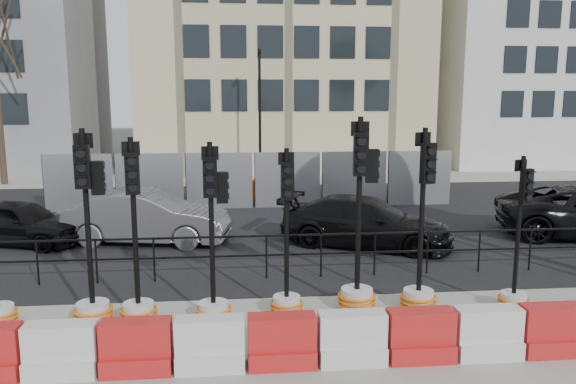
{
  "coord_description": "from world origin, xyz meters",
  "views": [
    {
      "loc": [
        -0.64,
        -10.55,
        3.98
      ],
      "look_at": [
        0.64,
        3.0,
        1.62
      ],
      "focal_mm": 35.0,
      "sensor_mm": 36.0,
      "label": 1
    }
  ],
  "objects": [
    {
      "name": "traffic_signal_f",
      "position": [
        1.58,
        -0.78,
        0.86
      ],
      "size": [
        0.71,
        0.71,
        3.61
      ],
      "rotation": [
        0.0,
        0.0,
        -0.1
      ],
      "color": "silver",
      "rests_on": "ground"
    },
    {
      "name": "traffic_signal_d",
      "position": [
        -1.05,
        -1.11,
        0.76
      ],
      "size": [
        0.63,
        0.63,
        3.21
      ],
      "rotation": [
        0.0,
        0.0,
        0.01
      ],
      "color": "silver",
      "rests_on": "ground"
    },
    {
      "name": "traffic_signal_c",
      "position": [
        -2.37,
        -1.04,
        0.68
      ],
      "size": [
        0.65,
        0.65,
        3.29
      ],
      "rotation": [
        0.0,
        0.0,
        0.2
      ],
      "color": "silver",
      "rests_on": "ground"
    },
    {
      "name": "traffic_signal_g",
      "position": [
        2.71,
        -0.9,
        0.7
      ],
      "size": [
        0.67,
        0.67,
        3.41
      ],
      "rotation": [
        0.0,
        0.0,
        0.26
      ],
      "color": "silver",
      "rests_on": "ground"
    },
    {
      "name": "car_b",
      "position": [
        -3.04,
        4.55,
        0.72
      ],
      "size": [
        3.07,
        4.93,
        1.45
      ],
      "primitive_type": "imported",
      "rotation": [
        0.0,
        0.0,
        1.39
      ],
      "color": "#55545A",
      "rests_on": "ground"
    },
    {
      "name": "car_a",
      "position": [
        -6.43,
        4.71,
        0.62
      ],
      "size": [
        3.64,
        4.5,
        1.24
      ],
      "primitive_type": "imported",
      "rotation": [
        0.0,
        0.0,
        1.25
      ],
      "color": "black",
      "rests_on": "ground"
    },
    {
      "name": "sidewalk_near",
      "position": [
        0.0,
        -3.0,
        0.01
      ],
      "size": [
        40.0,
        6.0,
        0.02
      ],
      "primitive_type": "cube",
      "color": "gray",
      "rests_on": "ground"
    },
    {
      "name": "traffic_signal_h",
      "position": [
        4.48,
        -1.06,
        0.6
      ],
      "size": [
        0.57,
        0.57,
        2.91
      ],
      "rotation": [
        0.0,
        0.0,
        0.31
      ],
      "color": "silver",
      "rests_on": "ground"
    },
    {
      "name": "ground",
      "position": [
        0.0,
        0.0,
        0.0
      ],
      "size": [
        120.0,
        120.0,
        0.0
      ],
      "primitive_type": "plane",
      "color": "#51514C",
      "rests_on": "ground"
    },
    {
      "name": "barrier_row",
      "position": [
        -0.0,
        -2.8,
        0.37
      ],
      "size": [
        13.6,
        0.5,
        0.8
      ],
      "color": "red",
      "rests_on": "ground"
    },
    {
      "name": "car_c",
      "position": [
        2.78,
        3.68,
        0.66
      ],
      "size": [
        5.3,
        5.93,
        1.31
      ],
      "primitive_type": "imported",
      "rotation": [
        0.0,
        0.0,
        1.14
      ],
      "color": "black",
      "rests_on": "ground"
    },
    {
      "name": "lamp_post_far",
      "position": [
        0.5,
        14.98,
        3.22
      ],
      "size": [
        0.12,
        0.56,
        6.0
      ],
      "color": "black",
      "rests_on": "ground"
    },
    {
      "name": "road",
      "position": [
        0.0,
        7.0,
        0.01
      ],
      "size": [
        40.0,
        14.0,
        0.03
      ],
      "primitive_type": "cube",
      "color": "black",
      "rests_on": "ground"
    },
    {
      "name": "kerb_railing",
      "position": [
        0.0,
        1.2,
        0.69
      ],
      "size": [
        18.0,
        0.04,
        1.0
      ],
      "color": "black",
      "rests_on": "ground"
    },
    {
      "name": "building_cream",
      "position": [
        2.0,
        21.99,
        9.0
      ],
      "size": [
        15.0,
        10.06,
        18.0
      ],
      "color": "beige",
      "rests_on": "ground"
    },
    {
      "name": "traffic_signal_e",
      "position": [
        0.25,
        -0.89,
        0.63
      ],
      "size": [
        0.6,
        0.6,
        3.07
      ],
      "rotation": [
        0.0,
        0.0,
        0.03
      ],
      "color": "silver",
      "rests_on": "ground"
    },
    {
      "name": "sidewalk_far",
      "position": [
        0.0,
        16.0,
        0.01
      ],
      "size": [
        40.0,
        4.0,
        0.02
      ],
      "primitive_type": "cube",
      "color": "gray",
      "rests_on": "ground"
    },
    {
      "name": "heras_fencing",
      "position": [
        -0.01,
        9.8,
        0.68
      ],
      "size": [
        14.33,
        1.72,
        2.0
      ],
      "color": "#919499",
      "rests_on": "ground"
    },
    {
      "name": "traffic_signal_b",
      "position": [
        -3.15,
        -1.0,
        0.82
      ],
      "size": [
        0.68,
        0.68,
        3.44
      ],
      "rotation": [
        0.0,
        0.0,
        0.06
      ],
      "color": "silver",
      "rests_on": "ground"
    },
    {
      "name": "building_white",
      "position": [
        17.0,
        21.99,
        8.0
      ],
      "size": [
        12.0,
        9.06,
        16.0
      ],
      "color": "silver",
      "rests_on": "ground"
    }
  ]
}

